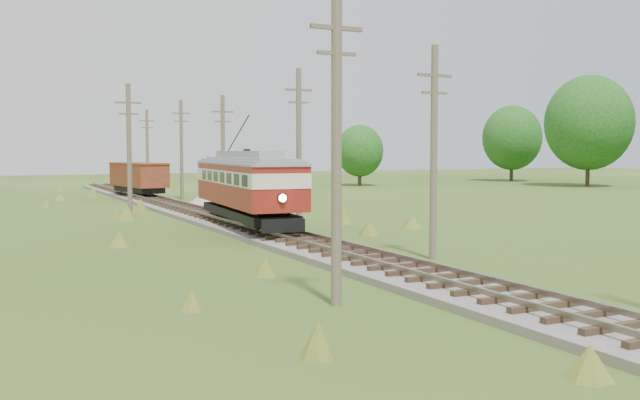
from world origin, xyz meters
TOP-DOWN VIEW (x-y plane):
  - railbed_main at (0.00, 34.00)m, footprint 3.60×96.00m
  - streetcar at (-0.00, 30.77)m, footprint 3.99×12.74m
  - gondola at (0.00, 59.14)m, footprint 3.90×8.54m
  - gravel_pile at (3.77, 50.76)m, footprint 2.88×3.06m
  - utility_pole_r_2 at (3.30, 18.00)m, footprint 1.60×0.30m
  - utility_pole_r_3 at (3.20, 31.00)m, footprint 1.60×0.30m
  - utility_pole_r_4 at (3.00, 44.00)m, footprint 1.60×0.30m
  - utility_pole_r_5 at (3.40, 57.00)m, footprint 1.60×0.30m
  - utility_pole_r_6 at (3.20, 70.00)m, footprint 1.60×0.30m
  - utility_pole_l_a at (-4.20, 12.00)m, footprint 1.60×0.30m
  - utility_pole_l_b at (-4.50, 40.00)m, footprint 1.60×0.30m
  - tree_right_4 at (54.00, 58.00)m, footprint 10.50×10.50m
  - tree_right_5 at (56.00, 74.00)m, footprint 8.40×8.40m
  - tree_mid_b at (30.00, 72.00)m, footprint 5.88×5.88m

SIDE VIEW (x-z plane):
  - railbed_main at x=0.00m, z-range -0.09..0.48m
  - gravel_pile at x=3.77m, z-range -0.03..1.01m
  - gondola at x=0.00m, z-range 0.67..3.40m
  - streetcar at x=0.00m, z-range -0.21..5.56m
  - utility_pole_r_4 at x=3.00m, z-range 0.12..8.52m
  - tree_mid_b at x=30.00m, z-range 0.54..8.12m
  - utility_pole_r_2 at x=3.30m, z-range 0.12..8.72m
  - utility_pole_l_b at x=-4.50m, z-range 0.12..8.72m
  - utility_pole_r_6 at x=3.20m, z-range 0.12..8.82m
  - utility_pole_r_5 at x=3.40m, z-range 0.13..9.03m
  - utility_pole_r_3 at x=3.20m, z-range 0.13..9.13m
  - utility_pole_l_a at x=-4.20m, z-range 0.13..9.13m
  - tree_right_5 at x=56.00m, z-range 0.78..11.60m
  - tree_right_4 at x=54.00m, z-range 0.98..14.51m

